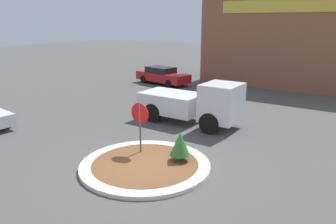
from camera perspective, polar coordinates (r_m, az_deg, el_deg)
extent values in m
plane|color=#514F4C|center=(12.08, -3.99, -9.50)|extent=(120.00, 120.00, 0.00)
cylinder|color=silver|center=(12.05, -4.00, -9.20)|extent=(4.72, 4.72, 0.14)
cylinder|color=brown|center=(12.05, -4.00, -9.19)|extent=(3.87, 3.87, 0.14)
cylinder|color=#4C4C51|center=(12.72, -4.86, -3.01)|extent=(0.07, 0.07, 2.14)
cylinder|color=#B71414|center=(12.53, -4.92, -0.24)|extent=(0.82, 0.03, 0.82)
cylinder|color=brown|center=(12.20, 2.09, -7.93)|extent=(0.08, 0.08, 0.22)
cone|color=#2D6B28|center=(11.99, 2.11, -5.57)|extent=(0.76, 0.76, 0.86)
cube|color=silver|center=(15.88, 9.29, 1.66)|extent=(1.71, 1.92, 1.80)
cube|color=silver|center=(17.32, 0.67, 1.70)|extent=(3.18, 2.03, 1.02)
cube|color=black|center=(15.58, 11.31, 2.48)|extent=(0.05, 1.70, 0.63)
cylinder|color=black|center=(16.97, 10.00, -0.43)|extent=(1.00, 0.23, 0.99)
cylinder|color=black|center=(15.37, 7.16, -2.01)|extent=(1.00, 0.23, 0.99)
cylinder|color=black|center=(18.49, 0.73, 1.13)|extent=(1.00, 0.23, 0.99)
cylinder|color=black|center=(17.03, -2.68, -0.16)|extent=(1.00, 0.23, 0.99)
cube|color=#93563D|center=(28.86, 20.17, 11.42)|extent=(12.75, 6.00, 6.95)
cube|color=gold|center=(25.90, 19.05, 17.07)|extent=(8.93, 0.08, 0.90)
cube|color=#B21919|center=(27.41, -0.92, 6.15)|extent=(5.04, 2.61, 0.68)
cube|color=black|center=(27.49, -1.28, 7.39)|extent=(2.55, 1.94, 0.47)
cylinder|color=black|center=(27.03, 2.54, 5.38)|extent=(0.68, 0.31, 0.65)
cylinder|color=black|center=(25.86, 0.14, 4.93)|extent=(0.68, 0.31, 0.65)
cylinder|color=black|center=(29.06, -1.87, 6.11)|extent=(0.68, 0.31, 0.65)
cylinder|color=black|center=(27.98, -4.26, 5.70)|extent=(0.68, 0.31, 0.65)
cylinder|color=black|center=(18.08, -26.25, -1.47)|extent=(0.64, 0.27, 0.62)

